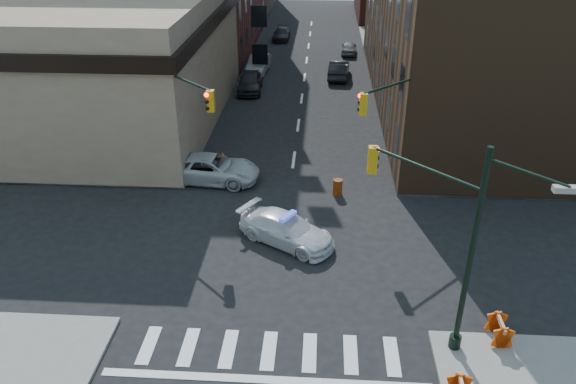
# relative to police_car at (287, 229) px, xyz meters

# --- Properties ---
(ground) EXTENTS (140.00, 140.00, 0.00)m
(ground) POSITION_rel_police_car_xyz_m (-0.17, -0.52, -0.71)
(ground) COLOR black
(ground) RESTS_ON ground
(sidewalk_nw) EXTENTS (34.00, 54.50, 0.15)m
(sidewalk_nw) POSITION_rel_police_car_xyz_m (-23.17, 32.23, -0.63)
(sidewalk_nw) COLOR gray
(sidewalk_nw) RESTS_ON ground
(sidewalk_ne) EXTENTS (34.00, 54.50, 0.15)m
(sidewalk_ne) POSITION_rel_police_car_xyz_m (22.83, 32.23, -0.63)
(sidewalk_ne) COLOR gray
(sidewalk_ne) RESTS_ON ground
(bank_building) EXTENTS (22.00, 22.00, 9.00)m
(bank_building) POSITION_rel_police_car_xyz_m (-17.17, 15.98, 3.79)
(bank_building) COLOR #9C8366
(bank_building) RESTS_ON ground
(commercial_row_ne) EXTENTS (14.00, 34.00, 14.00)m
(commercial_row_ne) POSITION_rel_police_car_xyz_m (12.83, 21.98, 6.29)
(commercial_row_ne) COLOR #452E1B
(commercial_row_ne) RESTS_ON ground
(signal_pole_se) EXTENTS (5.40, 5.27, 8.00)m
(signal_pole_se) POSITION_rel_police_car_xyz_m (5.87, -6.05, 3.90)
(signal_pole_se) COLOR black
(signal_pole_se) RESTS_ON sidewalk_se
(signal_pole_nw) EXTENTS (3.58, 3.67, 8.00)m
(signal_pole_nw) POSITION_rel_police_car_xyz_m (-6.02, 4.81, 3.63)
(signal_pole_nw) COLOR black
(signal_pole_nw) RESTS_ON sidewalk_nw
(signal_pole_ne) EXTENTS (3.67, 3.58, 8.00)m
(signal_pole_ne) POSITION_rel_police_car_xyz_m (5.67, 4.83, 3.63)
(signal_pole_ne) COLOR black
(signal_pole_ne) RESTS_ON sidewalk_ne
(tree_ne_near) EXTENTS (3.00, 3.00, 4.85)m
(tree_ne_near) POSITION_rel_police_car_xyz_m (7.33, 25.48, 2.78)
(tree_ne_near) COLOR black
(tree_ne_near) RESTS_ON sidewalk_ne
(tree_ne_far) EXTENTS (3.00, 3.00, 4.85)m
(tree_ne_far) POSITION_rel_police_car_xyz_m (7.33, 33.48, 2.78)
(tree_ne_far) COLOR black
(tree_ne_far) RESTS_ON sidewalk_ne
(police_car) EXTENTS (5.21, 4.26, 1.42)m
(police_car) POSITION_rel_police_car_xyz_m (0.00, 0.00, 0.00)
(police_car) COLOR silver
(police_car) RESTS_ON ground
(pickup) EXTENTS (5.84, 3.12, 1.56)m
(pickup) POSITION_rel_police_car_xyz_m (-4.79, 6.27, 0.07)
(pickup) COLOR silver
(pickup) RESTS_ON ground
(parked_car_wnear) EXTENTS (2.20, 4.95, 1.65)m
(parked_car_wnear) POSITION_rel_police_car_xyz_m (-4.62, 23.09, 0.12)
(parked_car_wnear) COLOR black
(parked_car_wnear) RESTS_ON ground
(parked_car_wfar) EXTENTS (1.97, 4.84, 1.56)m
(parked_car_wfar) POSITION_rel_police_car_xyz_m (-4.52, 28.97, 0.07)
(parked_car_wfar) COLOR #95989E
(parked_car_wfar) RESTS_ON ground
(parked_car_wdeep) EXTENTS (1.90, 4.51, 1.30)m
(parked_car_wdeep) POSITION_rel_police_car_xyz_m (-3.36, 42.18, -0.06)
(parked_car_wdeep) COLOR black
(parked_car_wdeep) RESTS_ON ground
(parked_car_enear) EXTENTS (2.08, 4.95, 1.59)m
(parked_car_enear) POSITION_rel_police_car_xyz_m (2.94, 27.56, 0.09)
(parked_car_enear) COLOR black
(parked_car_enear) RESTS_ON ground
(parked_car_efar) EXTENTS (1.76, 3.87, 1.29)m
(parked_car_efar) POSITION_rel_police_car_xyz_m (4.15, 36.21, -0.07)
(parked_car_efar) COLOR gray
(parked_car_efar) RESTS_ON ground
(pedestrian_a) EXTENTS (0.87, 0.76, 2.02)m
(pedestrian_a) POSITION_rel_police_car_xyz_m (-10.80, 5.48, 0.45)
(pedestrian_a) COLOR black
(pedestrian_a) RESTS_ON sidewalk_nw
(pedestrian_b) EXTENTS (0.90, 0.75, 1.70)m
(pedestrian_b) POSITION_rel_police_car_xyz_m (-9.11, 6.06, 0.29)
(pedestrian_b) COLOR black
(pedestrian_b) RESTS_ON sidewalk_nw
(pedestrian_c) EXTENTS (1.00, 0.62, 1.59)m
(pedestrian_c) POSITION_rel_police_car_xyz_m (-12.73, 6.16, 0.24)
(pedestrian_c) COLOR #1F262E
(pedestrian_c) RESTS_ON sidewalk_nw
(barrel_road) EXTENTS (0.64, 0.64, 0.92)m
(barrel_road) POSITION_rel_police_car_xyz_m (2.52, 4.99, -0.25)
(barrel_road) COLOR #C14409
(barrel_road) RESTS_ON ground
(barrel_bank) EXTENTS (0.61, 0.61, 0.95)m
(barrel_bank) POSITION_rel_police_car_xyz_m (-4.36, 7.60, -0.24)
(barrel_bank) COLOR #E93B0A
(barrel_bank) RESTS_ON ground
(barricade_se_a) EXTENTS (0.60, 1.18, 0.88)m
(barricade_se_a) POSITION_rel_police_car_xyz_m (8.33, -6.32, -0.12)
(barricade_se_a) COLOR #D25C09
(barricade_se_a) RESTS_ON sidewalk_se
(barricade_nw_a) EXTENTS (1.37, 0.70, 1.02)m
(barricade_nw_a) POSITION_rel_police_car_xyz_m (-6.75, 7.48, -0.05)
(barricade_nw_a) COLOR #C94D09
(barricade_nw_a) RESTS_ON sidewalk_nw
(barricade_nw_b) EXTENTS (1.40, 0.79, 1.01)m
(barricade_nw_b) POSITION_rel_police_car_xyz_m (-10.52, 5.56, -0.05)
(barricade_nw_b) COLOR #CD5509
(barricade_nw_b) RESTS_ON sidewalk_nw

